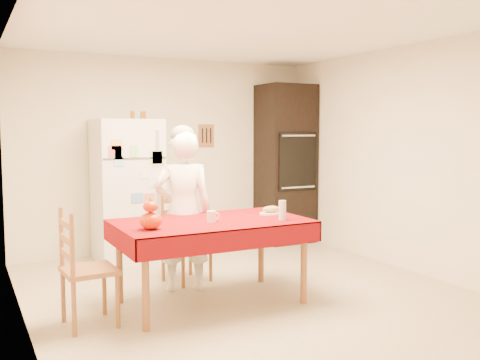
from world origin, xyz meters
TOP-DOWN VIEW (x-y plane):
  - floor at (0.00, 0.00)m, footprint 4.50×4.50m
  - room_shell at (0.00, 0.00)m, footprint 4.02×4.52m
  - refrigerator at (-0.65, 1.88)m, footprint 0.75×0.74m
  - oven_cabinet at (1.63, 1.93)m, footprint 0.70×0.62m
  - dining_table at (-0.44, -0.09)m, footprint 1.70×1.00m
  - chair_far at (-0.39, 0.73)m, footprint 0.51×0.50m
  - chair_left at (-1.60, -0.16)m, footprint 0.42×0.44m
  - seated_woman at (-0.51, 0.40)m, footprint 0.65×0.52m
  - coffee_mug at (-0.48, -0.18)m, footprint 0.08×0.08m
  - pumpkin_lower at (-1.06, -0.27)m, footprint 0.19×0.19m
  - pumpkin_upper at (-1.06, -0.27)m, footprint 0.12×0.12m
  - wine_glass at (0.15, -0.36)m, footprint 0.07×0.07m
  - bread_plate at (0.22, -0.04)m, footprint 0.24×0.24m
  - bread_loaf at (0.22, -0.04)m, footprint 0.18×0.10m
  - spice_jar_left at (-0.55, 1.93)m, footprint 0.05×0.05m
  - spice_jar_mid at (-0.43, 1.93)m, footprint 0.05×0.05m
  - spice_jar_right at (-0.42, 1.93)m, footprint 0.05×0.05m

SIDE VIEW (x-z plane):
  - floor at x=0.00m, z-range 0.00..0.00m
  - chair_far at x=-0.39m, z-range 0.03..0.98m
  - chair_left at x=-1.60m, z-range 0.03..0.98m
  - dining_table at x=-0.44m, z-range 0.31..1.07m
  - bread_plate at x=0.22m, z-range 0.76..0.78m
  - seated_woman at x=-0.51m, z-range 0.00..1.56m
  - bread_loaf at x=0.22m, z-range 0.78..0.84m
  - coffee_mug at x=-0.48m, z-range 0.76..0.86m
  - pumpkin_lower at x=-1.06m, z-range 0.76..0.90m
  - wine_glass at x=0.15m, z-range 0.76..0.94m
  - refrigerator at x=-0.65m, z-range 0.00..1.70m
  - pumpkin_upper at x=-1.06m, z-range 0.90..1.00m
  - oven_cabinet at x=1.63m, z-range 0.00..2.20m
  - room_shell at x=0.00m, z-range 0.37..2.88m
  - spice_jar_left at x=-0.55m, z-range 1.70..1.80m
  - spice_jar_mid at x=-0.43m, z-range 1.70..1.80m
  - spice_jar_right at x=-0.42m, z-range 1.70..1.80m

